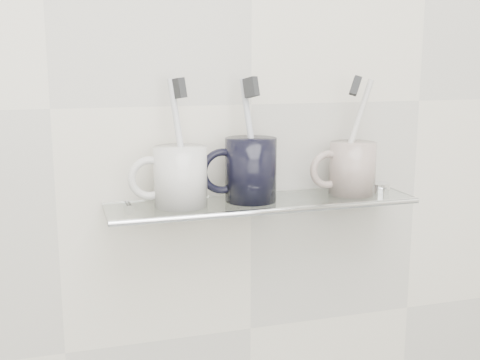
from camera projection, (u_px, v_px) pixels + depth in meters
name	position (u px, v px, depth m)	size (l,w,h in m)	color
wall_back	(251.00, 104.00, 1.00)	(2.50, 2.50, 0.00)	beige
shelf_glass	(263.00, 203.00, 0.97)	(0.50, 0.12, 0.01)	silver
shelf_rail	(275.00, 211.00, 0.92)	(0.01, 0.01, 0.50)	silver
bracket_left	(129.00, 212.00, 0.96)	(0.02, 0.02, 0.03)	silver
bracket_right	(365.00, 195.00, 1.08)	(0.02, 0.02, 0.03)	silver
mug_left	(180.00, 176.00, 0.93)	(0.08, 0.08, 0.09)	silver
mug_left_handle	(150.00, 178.00, 0.91)	(0.07, 0.07, 0.01)	silver
toothbrush_left	(180.00, 141.00, 0.92)	(0.01, 0.01, 0.19)	silver
bristles_left	(179.00, 88.00, 0.90)	(0.01, 0.02, 0.03)	#272829
mug_center	(251.00, 170.00, 0.96)	(0.08, 0.08, 0.10)	black
mug_center_handle	(222.00, 171.00, 0.95)	(0.07, 0.07, 0.01)	black
toothbrush_center	(251.00, 138.00, 0.95)	(0.01, 0.01, 0.19)	silver
bristles_center	(251.00, 87.00, 0.93)	(0.01, 0.02, 0.03)	#272829
mug_right	(352.00, 168.00, 1.01)	(0.08, 0.08, 0.09)	silver
mug_right_handle	(328.00, 170.00, 1.00)	(0.06, 0.06, 0.01)	silver
toothbrush_right	(354.00, 134.00, 1.00)	(0.01, 0.01, 0.19)	beige
bristles_right	(355.00, 86.00, 0.98)	(0.01, 0.02, 0.03)	#272829
chrome_cap	(379.00, 187.00, 1.03)	(0.04, 0.04, 0.02)	silver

